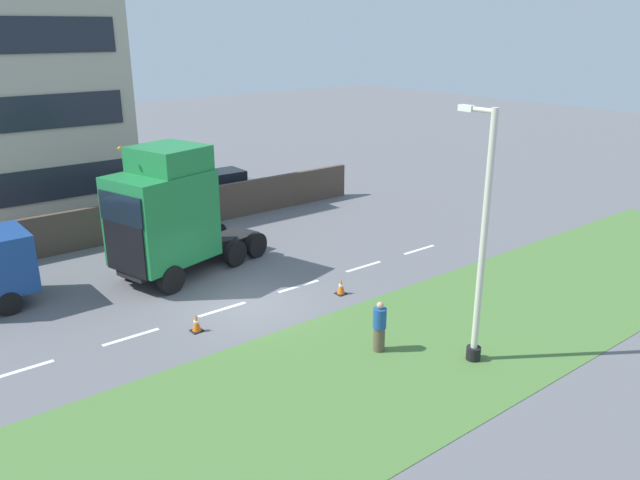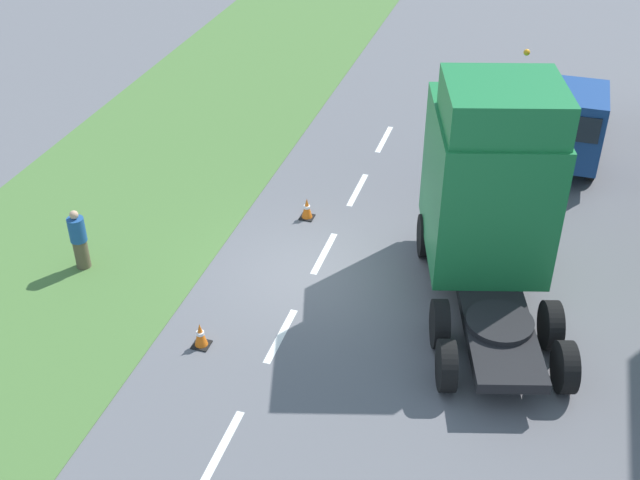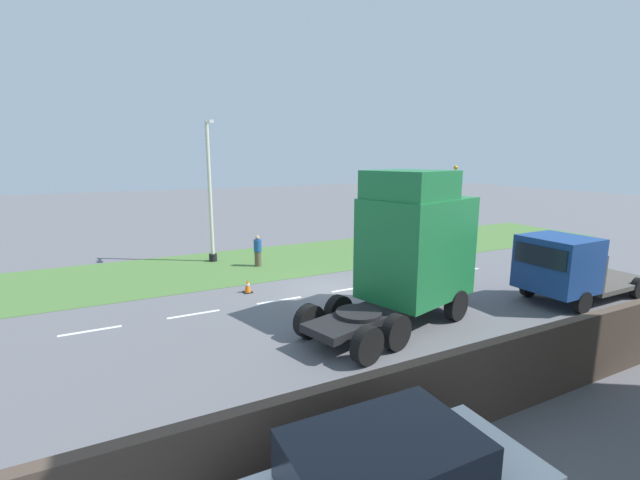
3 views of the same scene
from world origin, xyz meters
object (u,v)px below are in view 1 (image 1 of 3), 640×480
Objects in this scene: parked_car at (219,191)px; traffic_cone_lead at (341,287)px; traffic_cone_trailing at (196,323)px; lamp_post at (481,254)px; pedestrian at (379,327)px; lorry_cab at (167,214)px.

traffic_cone_lead is (-12.26, 2.02, -0.69)m from parked_car.
traffic_cone_lead is 5.43m from traffic_cone_trailing.
lamp_post is 8.89m from traffic_cone_trailing.
pedestrian is at bearing -140.60° from traffic_cone_trailing.
traffic_cone_trailing is (4.43, 3.64, -0.48)m from pedestrian.
lorry_cab is at bearing 140.27° from parked_car.
lamp_post is at bearing -179.93° from traffic_cone_lead.
pedestrian is 4.25m from traffic_cone_lead.
traffic_cone_lead and traffic_cone_trailing have the same top height.
parked_car is 18.33m from lamp_post.
parked_car is at bearing -6.35° from lamp_post.
lorry_cab reaches higher than traffic_cone_lead.
lamp_post reaches higher than traffic_cone_lead.
pedestrian is at bearing 167.68° from parked_car.
lorry_cab reaches higher than parked_car.
traffic_cone_trailing is at bearing 148.45° from parked_car.
pedestrian is at bearing 41.60° from lamp_post.
lamp_post is at bearing -139.90° from traffic_cone_trailing.
pedestrian reaches higher than traffic_cone_lead.
lamp_post is (-11.04, -4.03, 0.72)m from lorry_cab.
lorry_cab is at bearing 37.67° from traffic_cone_lead.
pedestrian is at bearing 155.31° from traffic_cone_lead.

